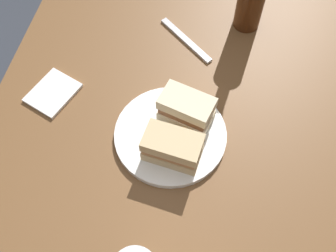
{
  "coord_description": "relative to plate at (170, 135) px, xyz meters",
  "views": [
    {
      "loc": [
        -0.42,
        -0.09,
        1.46
      ],
      "look_at": [
        -0.01,
        -0.01,
        0.73
      ],
      "focal_mm": 42.46,
      "sensor_mm": 36.0,
      "label": 1
    }
  ],
  "objects": [
    {
      "name": "ground_plane",
      "position": [
        0.01,
        0.01,
        -0.71
      ],
      "size": [
        6.0,
        6.0,
        0.0
      ],
      "primitive_type": "plane",
      "color": "#333842"
    },
    {
      "name": "dining_table",
      "position": [
        0.01,
        0.01,
        -0.36
      ],
      "size": [
        1.04,
        0.82,
        0.7
      ],
      "primitive_type": "cube",
      "color": "brown",
      "rests_on": "ground"
    },
    {
      "name": "plate",
      "position": [
        0.0,
        0.0,
        0.0
      ],
      "size": [
        0.24,
        0.24,
        0.01
      ],
      "primitive_type": "cylinder",
      "color": "white",
      "rests_on": "dining_table"
    },
    {
      "name": "sandwich_half_left",
      "position": [
        -0.05,
        -0.01,
        0.04
      ],
      "size": [
        0.08,
        0.12,
        0.07
      ],
      "color": "#CCB284",
      "rests_on": "plate"
    },
    {
      "name": "sandwich_half_right",
      "position": [
        0.04,
        -0.03,
        0.04
      ],
      "size": [
        0.09,
        0.13,
        0.07
      ],
      "color": "beige",
      "rests_on": "plate"
    },
    {
      "name": "potato_wedge_front",
      "position": [
        0.02,
        -0.06,
        0.02
      ],
      "size": [
        0.05,
        0.04,
        0.02
      ],
      "primitive_type": "cube",
      "rotation": [
        0.0,
        0.0,
        5.62
      ],
      "color": "#AD702D",
      "rests_on": "plate"
    },
    {
      "name": "potato_wedge_middle",
      "position": [
        -0.03,
        -0.02,
        0.02
      ],
      "size": [
        0.05,
        0.05,
        0.02
      ],
      "primitive_type": "cube",
      "rotation": [
        0.0,
        0.0,
        0.88
      ],
      "color": "gold",
      "rests_on": "plate"
    },
    {
      "name": "potato_wedge_back",
      "position": [
        -0.01,
        -0.04,
        0.02
      ],
      "size": [
        0.05,
        0.05,
        0.02
      ],
      "primitive_type": "cube",
      "rotation": [
        0.0,
        0.0,
        3.93
      ],
      "color": "#B77F33",
      "rests_on": "plate"
    },
    {
      "name": "potato_wedge_left_edge",
      "position": [
        0.01,
        -0.04,
        0.02
      ],
      "size": [
        0.02,
        0.04,
        0.02
      ],
      "primitive_type": "cube",
      "rotation": [
        0.0,
        0.0,
        1.44
      ],
      "color": "gold",
      "rests_on": "plate"
    },
    {
      "name": "napkin",
      "position": [
        0.06,
        0.29,
        -0.0
      ],
      "size": [
        0.14,
        0.12,
        0.01
      ],
      "primitive_type": "cube",
      "rotation": [
        0.0,
        0.0,
        -0.38
      ],
      "color": "white",
      "rests_on": "dining_table"
    },
    {
      "name": "fork",
      "position": [
        0.28,
        0.02,
        -0.0
      ],
      "size": [
        0.13,
        0.15,
        0.01
      ],
      "primitive_type": "cube",
      "rotation": [
        0.0,
        0.0,
        0.88
      ],
      "color": "silver",
      "rests_on": "dining_table"
    }
  ]
}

